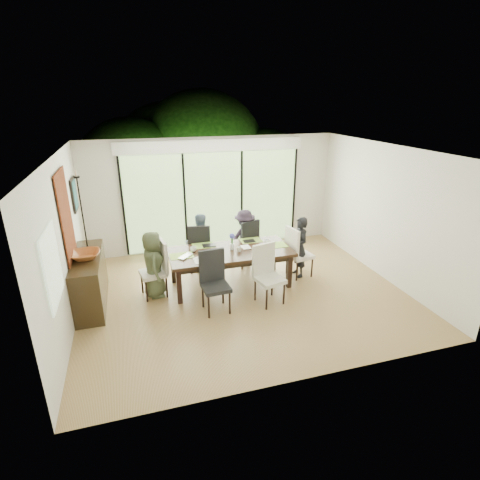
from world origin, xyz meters
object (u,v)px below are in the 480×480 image
object	(u,v)px
chair_near_left	(216,283)
cup_b	(239,249)
chair_right_end	(300,251)
laptop	(188,257)
person_left_end	(153,264)
cup_c	(267,242)
chair_far_left	(200,247)
chair_near_right	(270,275)
bowl	(85,255)
sideboard	(90,280)
person_far_right	(245,238)
table_top	(230,252)
person_right_end	(299,247)
person_far_left	(200,243)
vase	(232,246)
chair_left_end	(153,269)
chair_far_right	(244,242)
cup_a	(193,249)

from	to	relation	value
chair_near_left	cup_b	distance (m)	1.04
chair_right_end	laptop	distance (m)	2.36
person_left_end	cup_c	bearing A→B (deg)	-85.83
person_left_end	chair_far_left	bearing A→B (deg)	-48.81
chair_near_right	bowl	distance (m)	3.24
cup_c	sideboard	bearing A→B (deg)	-178.57
cup_b	person_far_right	bearing A→B (deg)	66.73
table_top	person_right_end	world-z (taller)	person_right_end
table_top	person_left_end	bearing A→B (deg)	180.00
person_far_left	person_far_right	size ratio (longest dim) A/B	1.00
table_top	sideboard	size ratio (longest dim) A/B	1.43
vase	sideboard	distance (m)	2.68
chair_left_end	person_far_left	bearing A→B (deg)	118.91
chair_near_right	chair_far_left	bearing A→B (deg)	105.48
person_left_end	chair_far_right	bearing A→B (deg)	-65.62
chair_far_right	person_far_right	world-z (taller)	person_far_right
cup_a	sideboard	world-z (taller)	sideboard
chair_near_right	person_right_end	bearing A→B (deg)	28.16
chair_near_left	chair_right_end	bearing A→B (deg)	19.44
chair_far_right	person_far_left	distance (m)	1.00
chair_far_right	cup_b	world-z (taller)	chair_far_right
chair_left_end	cup_c	size ratio (longest dim) A/B	8.87
person_far_right	cup_a	xyz separation A→B (m)	(-1.25, -0.68, 0.15)
chair_far_right	laptop	distance (m)	1.71
vase	cup_c	xyz separation A→B (m)	(0.75, 0.05, -0.01)
cup_a	sideboard	xyz separation A→B (m)	(-1.91, -0.14, -0.32)
chair_right_end	cup_a	world-z (taller)	chair_right_end
person_far_left	cup_c	distance (m)	1.46
table_top	cup_a	size ratio (longest dim) A/B	19.35
chair_near_left	cup_c	xyz separation A→B (m)	(1.30, 0.97, 0.25)
chair_far_left	person_right_end	bearing A→B (deg)	167.78
chair_right_end	vase	size ratio (longest dim) A/B	9.17
chair_near_left	person_right_end	distance (m)	2.16
cup_c	chair_near_left	bearing A→B (deg)	-143.27
chair_near_right	sideboard	world-z (taller)	chair_near_right
chair_far_right	sideboard	world-z (taller)	chair_far_right
person_far_right	cup_c	xyz separation A→B (m)	(0.25, -0.73, 0.15)
laptop	cup_a	bearing A→B (deg)	13.73
cup_c	sideboard	distance (m)	3.42
chair_far_left	cup_a	size ratio (longest dim) A/B	8.87
chair_near_right	person_far_right	world-z (taller)	person_far_right
chair_near_right	cup_a	size ratio (longest dim) A/B	8.87
chair_right_end	sideboard	size ratio (longest dim) A/B	0.65
person_far_right	cup_c	world-z (taller)	person_far_right
vase	laptop	bearing A→B (deg)	-170.54
chair_near_left	person_right_end	size ratio (longest dim) A/B	0.85
table_top	cup_b	distance (m)	0.20
person_far_right	bowl	world-z (taller)	person_far_right
table_top	chair_far_right	bearing A→B (deg)	57.09
person_left_end	cup_c	size ratio (longest dim) A/B	10.40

